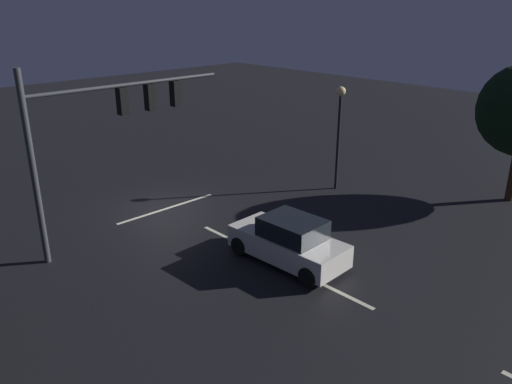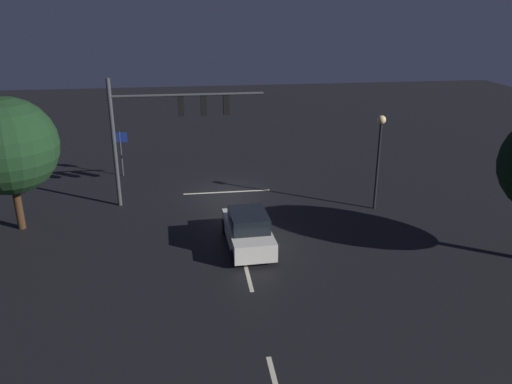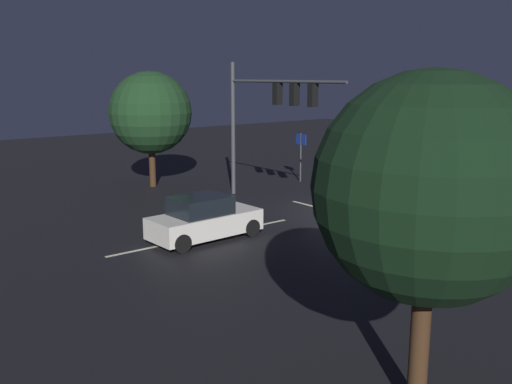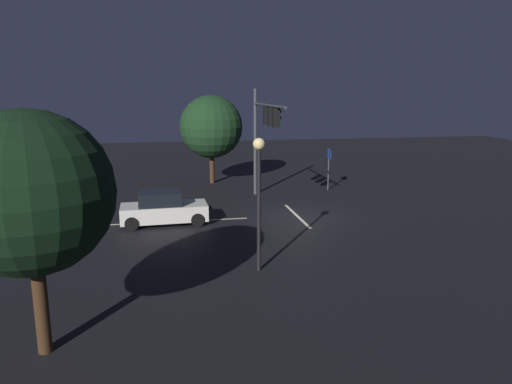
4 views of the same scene
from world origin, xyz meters
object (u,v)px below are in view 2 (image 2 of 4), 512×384
Objects in this scene: car_approaching at (248,230)px; tree_right_near at (8,146)px; traffic_signal_assembly at (168,118)px; route_sign at (120,144)px; street_lamp_left_kerb at (379,145)px.

tree_right_near reaches higher than car_approaching.
traffic_signal_assembly reaches higher than car_approaching.
tree_right_near is at bearing 61.68° from route_sign.
route_sign is (6.58, -11.04, 1.25)m from car_approaching.
traffic_signal_assembly is at bearing -12.74° from street_lamp_left_kerb.
route_sign reaches higher than car_approaching.
traffic_signal_assembly reaches higher than route_sign.
traffic_signal_assembly is 1.58× the size of street_lamp_left_kerb.
tree_right_near is (7.25, 2.42, -0.58)m from traffic_signal_assembly.
route_sign is 0.44× the size of tree_right_near.
tree_right_near reaches higher than street_lamp_left_kerb.
route_sign is at bearing -28.54° from street_lamp_left_kerb.
route_sign is at bearing -58.00° from traffic_signal_assembly.
car_approaching is at bearing 161.72° from tree_right_near.
traffic_signal_assembly is 1.79× the size of car_approaching.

